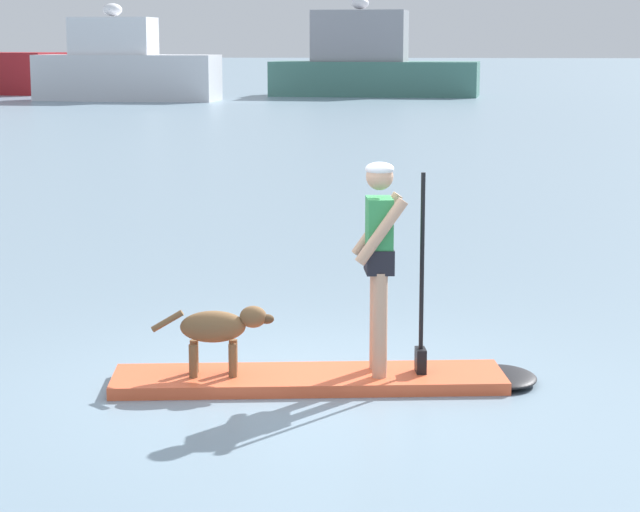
% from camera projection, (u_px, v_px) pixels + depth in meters
% --- Properties ---
extents(ground_plane, '(400.00, 400.00, 0.00)m').
position_uv_depth(ground_plane, '(309.00, 385.00, 9.93)').
color(ground_plane, gray).
extents(paddleboard, '(3.54, 1.20, 0.10)m').
position_uv_depth(paddleboard, '(337.00, 379.00, 9.93)').
color(paddleboard, '#E55933').
rests_on(paddleboard, ground_plane).
extents(person_paddler, '(0.64, 0.52, 1.73)m').
position_uv_depth(person_paddler, '(381.00, 252.00, 9.76)').
color(person_paddler, tan).
rests_on(person_paddler, paddleboard).
extents(dog, '(1.00, 0.29, 0.57)m').
position_uv_depth(dog, '(219.00, 329.00, 9.81)').
color(dog, brown).
rests_on(dog, paddleboard).
extents(moored_boat_outer, '(8.68, 3.28, 4.54)m').
position_uv_depth(moored_boat_outer, '(125.00, 68.00, 57.42)').
color(moored_boat_outer, silver).
rests_on(moored_boat_outer, ground_plane).
extents(moored_boat_far_port, '(10.80, 4.31, 4.99)m').
position_uv_depth(moored_boat_far_port, '(370.00, 64.00, 62.13)').
color(moored_boat_far_port, '#3F7266').
rests_on(moored_boat_far_port, ground_plane).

